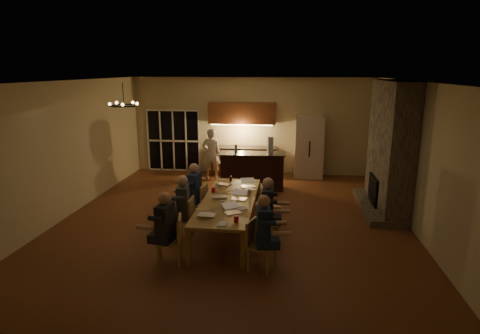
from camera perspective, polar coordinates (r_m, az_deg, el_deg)
name	(u,v)px	position (r m, az deg, el deg)	size (l,w,h in m)	color
floor	(233,220)	(9.50, -0.94, -7.57)	(9.00, 9.00, 0.00)	brown
back_wall	(252,126)	(13.47, 1.69, 5.84)	(8.00, 0.04, 3.20)	#C1B488
left_wall	(66,149)	(10.39, -23.54, 2.31)	(0.04, 9.00, 3.20)	#C1B488
right_wall	(419,158)	(9.38, 24.13, 1.14)	(0.04, 9.00, 3.20)	#C1B488
ceiling	(233,80)	(8.85, -1.03, 12.23)	(8.00, 9.00, 0.04)	white
french_doors	(174,141)	(14.02, -9.43, 3.70)	(1.86, 0.08, 2.10)	black
fireplace	(390,147)	(10.43, 20.58, 2.63)	(0.58, 2.50, 3.20)	#6F6657
kitchenette	(242,139)	(13.25, 0.25, 3.97)	(2.24, 0.68, 2.40)	brown
refrigerator	(309,147)	(13.16, 9.79, 2.81)	(0.90, 0.68, 2.00)	beige
dining_table	(229,216)	(8.73, -1.58, -6.92)	(1.10, 3.32, 0.75)	tan
bar_island	(252,171)	(11.77, 1.76, -0.58)	(1.91, 0.68, 1.08)	black
chair_left_near	(169,240)	(7.47, -10.04, -10.23)	(0.44, 0.44, 0.89)	tan
chair_left_mid	(182,218)	(8.45, -8.22, -7.26)	(0.44, 0.44, 0.89)	tan
chair_left_far	(196,203)	(9.34, -6.28, -5.13)	(0.44, 0.44, 0.89)	tan
chair_right_near	(262,245)	(7.18, 3.12, -11.07)	(0.44, 0.44, 0.89)	tan
chair_right_mid	(268,222)	(8.18, 3.99, -7.87)	(0.44, 0.44, 0.89)	tan
chair_right_far	(270,204)	(9.23, 4.32, -5.32)	(0.44, 0.44, 0.89)	tan
person_left_near	(166,229)	(7.33, -10.53, -8.65)	(0.60, 0.60, 1.38)	black
person_right_near	(263,233)	(7.06, 3.35, -9.34)	(0.60, 0.60, 1.38)	navy
person_left_mid	(183,208)	(8.34, -8.07, -5.75)	(0.60, 0.60, 1.38)	#343A3E
person_right_mid	(268,211)	(8.10, 3.95, -6.24)	(0.60, 0.60, 1.38)	black
person_left_far	(195,192)	(9.31, -6.48, -3.61)	(0.60, 0.60, 1.38)	navy
standing_person	(211,154)	(12.80, -4.09, 1.86)	(0.60, 0.39, 1.64)	silver
chandelier	(124,105)	(8.40, -16.18, 8.40)	(0.58, 0.58, 0.03)	black
laptop_a	(206,210)	(7.66, -4.79, -6.08)	(0.32, 0.28, 0.23)	silver
laptop_b	(233,207)	(7.76, -1.04, -5.78)	(0.32, 0.28, 0.23)	silver
laptop_c	(219,192)	(8.70, -2.98, -3.60)	(0.32, 0.28, 0.23)	silver
laptop_d	(239,194)	(8.55, -0.16, -3.89)	(0.32, 0.28, 0.23)	silver
laptop_e	(224,180)	(9.62, -2.29, -1.89)	(0.32, 0.28, 0.23)	silver
laptop_f	(248,182)	(9.46, 1.19, -2.15)	(0.32, 0.28, 0.23)	silver
mug_front	(223,203)	(8.20, -2.46, -5.15)	(0.08, 0.08, 0.10)	white
mug_mid	(238,190)	(9.04, -0.32, -3.32)	(0.09, 0.09, 0.10)	white
mug_back	(218,185)	(9.43, -3.18, -2.62)	(0.07, 0.07, 0.10)	white
redcup_near	(236,219)	(7.33, -0.54, -7.41)	(0.09, 0.09, 0.12)	#B50C19
redcup_mid	(213,190)	(9.04, -3.81, -3.30)	(0.09, 0.09, 0.12)	#B50C19
can_silver	(224,206)	(7.98, -2.23, -5.62)	(0.07, 0.07, 0.12)	#B2B2B7
can_cola	(231,179)	(9.95, -1.34, -1.66)	(0.06, 0.06, 0.12)	#3F0F0C
can_right	(249,193)	(8.84, 1.32, -3.66)	(0.06, 0.06, 0.12)	#B2B2B7
plate_near	(242,208)	(8.02, 0.29, -5.88)	(0.23, 0.23, 0.02)	white
plate_left	(207,213)	(7.78, -4.76, -6.57)	(0.24, 0.24, 0.02)	white
plate_far	(250,189)	(9.24, 1.47, -3.21)	(0.27, 0.27, 0.02)	white
notepad	(222,224)	(7.25, -2.51, -8.11)	(0.16, 0.22, 0.01)	white
bar_bottle	(236,148)	(11.71, -0.60, 2.65)	(0.08, 0.08, 0.24)	#99999E
bar_blender	(270,145)	(11.56, 4.33, 3.09)	(0.15, 0.15, 0.48)	silver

